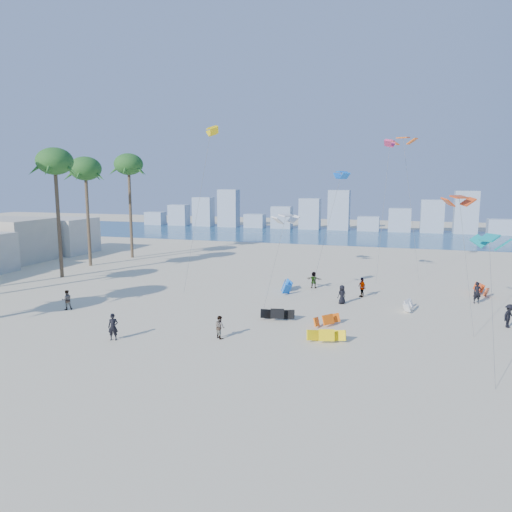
# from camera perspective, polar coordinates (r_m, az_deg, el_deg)

# --- Properties ---
(ground) EXTENTS (220.00, 220.00, 0.00)m
(ground) POSITION_cam_1_polar(r_m,az_deg,el_deg) (25.89, -17.45, -15.03)
(ground) COLOR beige
(ground) RESTS_ON ground
(ocean) EXTENTS (220.00, 220.00, 0.00)m
(ocean) POSITION_cam_1_polar(r_m,az_deg,el_deg) (92.97, 8.24, 2.54)
(ocean) COLOR navy
(ocean) RESTS_ON ground
(kitesurfer_near) EXTENTS (0.76, 0.64, 1.78)m
(kitesurfer_near) POSITION_cam_1_polar(r_m,az_deg,el_deg) (32.82, -16.77, -8.16)
(kitesurfer_near) COLOR black
(kitesurfer_near) RESTS_ON ground
(kitesurfer_mid) EXTENTS (0.94, 0.92, 1.53)m
(kitesurfer_mid) POSITION_cam_1_polar(r_m,az_deg,el_deg) (31.98, -4.38, -8.48)
(kitesurfer_mid) COLOR gray
(kitesurfer_mid) RESTS_ON ground
(kitesurfers_far) EXTENTS (34.46, 14.45, 1.86)m
(kitesurfers_far) POSITION_cam_1_polar(r_m,az_deg,el_deg) (41.07, 10.70, -4.54)
(kitesurfers_far) COLOR black
(kitesurfers_far) RESTS_ON ground
(grounded_kites) EXTENTS (18.88, 19.74, 0.98)m
(grounded_kites) POSITION_cam_1_polar(r_m,az_deg,el_deg) (39.98, 11.61, -5.55)
(grounded_kites) COLOR #FF5F0D
(grounded_kites) RESTS_ON ground
(flying_kites) EXTENTS (30.94, 33.49, 15.80)m
(flying_kites) POSITION_cam_1_polar(r_m,az_deg,el_deg) (45.30, 14.29, 10.27)
(flying_kites) COLOR white
(flying_kites) RESTS_ON ground
(distant_skyline) EXTENTS (85.00, 3.00, 8.40)m
(distant_skyline) POSITION_cam_1_polar(r_m,az_deg,el_deg) (102.72, 8.46, 4.87)
(distant_skyline) COLOR #9EADBF
(distant_skyline) RESTS_ON ground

